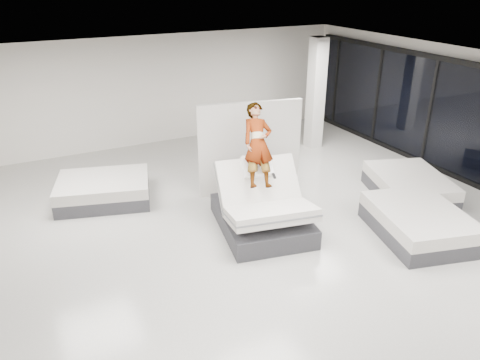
{
  "coord_description": "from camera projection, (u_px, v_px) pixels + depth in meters",
  "views": [
    {
      "loc": [
        -3.95,
        -6.42,
        4.9
      ],
      "look_at": [
        -0.08,
        1.28,
        1.0
      ],
      "focal_mm": 35.0,
      "sensor_mm": 36.0,
      "label": 1
    }
  ],
  "objects": [
    {
      "name": "flat_bed_right_far",
      "position": [
        409.0,
        186.0,
        10.9
      ],
      "size": [
        2.09,
        2.4,
        0.55
      ],
      "color": "#343439",
      "rests_on": "floor"
    },
    {
      "name": "column",
      "position": [
        316.0,
        94.0,
        13.5
      ],
      "size": [
        0.4,
        0.4,
        3.2
      ],
      "primitive_type": "cube",
      "color": "silver",
      "rests_on": "floor"
    },
    {
      "name": "person",
      "position": [
        258.0,
        161.0,
        9.37
      ],
      "size": [
        0.94,
        1.78,
        1.27
      ],
      "primitive_type": "imported",
      "rotation": [
        1.01,
        0.0,
        -0.19
      ],
      "color": "slate",
      "rests_on": "hero_bed"
    },
    {
      "name": "flat_bed_right_near",
      "position": [
        419.0,
        223.0,
        9.3
      ],
      "size": [
        2.04,
        2.41,
        0.57
      ],
      "color": "#343439",
      "rests_on": "floor"
    },
    {
      "name": "divider_panel",
      "position": [
        250.0,
        148.0,
        10.83
      ],
      "size": [
        2.39,
        0.62,
        2.2
      ],
      "primitive_type": "cube",
      "rotation": [
        0.0,
        0.0,
        -0.21
      ],
      "color": "silver",
      "rests_on": "floor"
    },
    {
      "name": "flat_bed_left_far",
      "position": [
        104.0,
        190.0,
        10.7
      ],
      "size": [
        2.35,
        2.0,
        0.56
      ],
      "color": "#343439",
      "rests_on": "floor"
    },
    {
      "name": "hero_bed",
      "position": [
        262.0,
        210.0,
        9.46
      ],
      "size": [
        2.04,
        2.48,
        1.47
      ],
      "color": "#343439",
      "rests_on": "floor"
    },
    {
      "name": "remote",
      "position": [
        274.0,
        176.0,
        9.2
      ],
      "size": [
        0.08,
        0.15,
        0.08
      ],
      "primitive_type": "cube",
      "rotation": [
        0.35,
        0.0,
        -0.19
      ],
      "color": "black",
      "rests_on": "person"
    },
    {
      "name": "room",
      "position": [
        277.0,
        175.0,
        8.2
      ],
      "size": [
        14.0,
        14.04,
        3.2
      ],
      "color": "#B5B3AB",
      "rests_on": "ground"
    }
  ]
}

